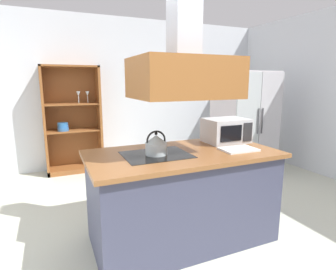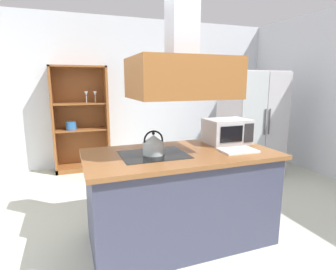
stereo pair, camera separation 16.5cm
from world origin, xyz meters
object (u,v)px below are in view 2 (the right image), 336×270
refrigerator (251,124)px  cutting_board (238,150)px  microwave (227,131)px  kettle (153,145)px  dish_cabinet (81,125)px

refrigerator → cutting_board: refrigerator is taller
microwave → cutting_board: bearing=-105.9°
kettle → cutting_board: size_ratio=0.66×
microwave → kettle: bearing=-167.8°
dish_cabinet → refrigerator: bearing=-24.8°
dish_cabinet → cutting_board: (1.31, -2.85, 0.10)m
refrigerator → cutting_board: bearing=-130.3°
refrigerator → kettle: 2.61m
kettle → microwave: (0.90, 0.19, 0.04)m
refrigerator → kettle: (-2.16, -1.45, 0.13)m
dish_cabinet → cutting_board: 3.13m
kettle → refrigerator: bearing=33.8°
refrigerator → dish_cabinet: size_ratio=0.95×
dish_cabinet → kettle: size_ratio=8.15×
cutting_board → microwave: size_ratio=0.74×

